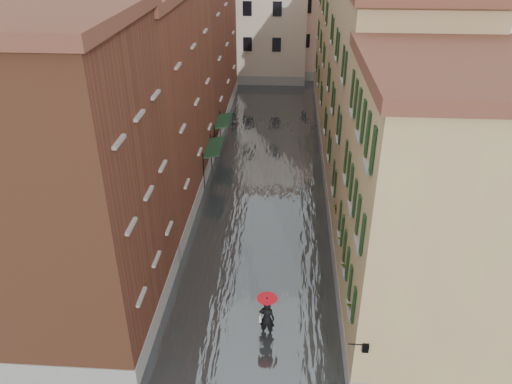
% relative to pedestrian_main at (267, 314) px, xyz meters
% --- Properties ---
extents(ground, '(120.00, 120.00, 0.00)m').
position_rel_pedestrian_main_xyz_m(ground, '(-0.79, 2.64, -1.21)').
color(ground, '#5F5F62').
rests_on(ground, ground).
extents(floodwater, '(10.00, 60.00, 0.20)m').
position_rel_pedestrian_main_xyz_m(floodwater, '(-0.79, 15.64, -1.11)').
color(floodwater, '#414647').
rests_on(floodwater, ground).
extents(building_left_near, '(6.00, 8.00, 13.00)m').
position_rel_pedestrian_main_xyz_m(building_left_near, '(-7.79, 0.64, 5.29)').
color(building_left_near, brown).
rests_on(building_left_near, ground).
extents(building_left_mid, '(6.00, 14.00, 12.50)m').
position_rel_pedestrian_main_xyz_m(building_left_mid, '(-7.79, 11.64, 5.04)').
color(building_left_mid, brown).
rests_on(building_left_mid, ground).
extents(building_left_far, '(6.00, 16.00, 14.00)m').
position_rel_pedestrian_main_xyz_m(building_left_far, '(-7.79, 26.64, 5.79)').
color(building_left_far, brown).
rests_on(building_left_far, ground).
extents(building_right_near, '(6.00, 8.00, 11.50)m').
position_rel_pedestrian_main_xyz_m(building_right_near, '(6.21, 0.64, 4.54)').
color(building_right_near, '#9F7C52').
rests_on(building_right_near, ground).
extents(building_right_mid, '(6.00, 14.00, 13.00)m').
position_rel_pedestrian_main_xyz_m(building_right_mid, '(6.21, 11.64, 5.29)').
color(building_right_mid, '#9F8060').
rests_on(building_right_mid, ground).
extents(building_right_far, '(6.00, 16.00, 11.50)m').
position_rel_pedestrian_main_xyz_m(building_right_far, '(6.21, 26.64, 4.54)').
color(building_right_far, '#9F7C52').
rests_on(building_right_far, ground).
extents(building_end_cream, '(12.00, 9.00, 13.00)m').
position_rel_pedestrian_main_xyz_m(building_end_cream, '(-3.79, 40.64, 5.29)').
color(building_end_cream, beige).
rests_on(building_end_cream, ground).
extents(building_end_pink, '(10.00, 9.00, 12.00)m').
position_rel_pedestrian_main_xyz_m(building_end_pink, '(5.21, 42.64, 4.79)').
color(building_end_pink, '#CCA98F').
rests_on(building_end_pink, ground).
extents(awning_near, '(1.09, 3.29, 2.80)m').
position_rel_pedestrian_main_xyz_m(awning_near, '(-4.27, 14.28, 1.26)').
color(awning_near, black).
rests_on(awning_near, ground).
extents(awning_far, '(1.09, 3.06, 2.80)m').
position_rel_pedestrian_main_xyz_m(awning_far, '(-4.27, 19.24, 1.26)').
color(awning_far, black).
rests_on(awning_far, ground).
extents(wall_lantern, '(0.71, 0.22, 0.35)m').
position_rel_pedestrian_main_xyz_m(wall_lantern, '(3.54, -3.36, 1.79)').
color(wall_lantern, black).
rests_on(wall_lantern, ground).
extents(window_planters, '(0.59, 8.11, 0.84)m').
position_rel_pedestrian_main_xyz_m(window_planters, '(3.33, 1.95, 2.30)').
color(window_planters, brown).
rests_on(window_planters, ground).
extents(pedestrian_main, '(0.90, 0.90, 2.06)m').
position_rel_pedestrian_main_xyz_m(pedestrian_main, '(0.00, 0.00, 0.00)').
color(pedestrian_main, black).
rests_on(pedestrian_main, ground).
extents(pedestrian_far, '(0.89, 0.81, 1.48)m').
position_rel_pedestrian_main_xyz_m(pedestrian_far, '(-3.97, 23.93, -0.47)').
color(pedestrian_far, black).
rests_on(pedestrian_far, ground).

